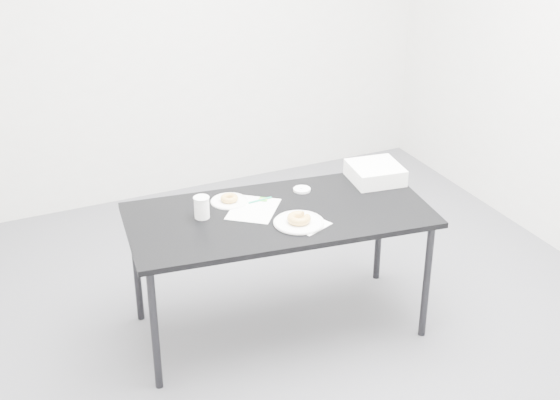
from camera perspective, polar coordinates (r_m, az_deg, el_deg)
name	(u,v)px	position (r m, az deg, el deg)	size (l,w,h in m)	color
floor	(288,330)	(4.41, 0.62, -9.49)	(4.00, 4.00, 0.00)	#4F4E53
wall_back	(166,13)	(5.58, -8.34, 13.37)	(4.00, 0.02, 2.70)	silver
table	(279,222)	(4.09, -0.07, -1.61)	(1.66, 0.93, 0.72)	black
scorecard	(253,209)	(4.10, -1.96, -0.66)	(0.23, 0.30, 0.00)	white
logo_patch	(263,199)	(4.19, -1.24, 0.05)	(0.05, 0.05, 0.00)	green
pen	(260,200)	(4.18, -1.46, 0.00)	(0.01, 0.01, 0.14)	#0E9B6D
napkin	(308,224)	(3.95, 2.03, -1.77)	(0.18, 0.18, 0.00)	white
plate_near	(299,223)	(3.95, 1.39, -1.66)	(0.26, 0.26, 0.01)	white
donut_near	(299,218)	(3.94, 1.40, -1.35)	(0.12, 0.12, 0.04)	gold
plate_far	(229,201)	(4.18, -3.73, -0.09)	(0.20, 0.20, 0.01)	white
donut_far	(229,198)	(4.17, -3.73, 0.14)	(0.09, 0.09, 0.03)	gold
coffee_cup	(202,207)	(4.01, -5.74, -0.53)	(0.08, 0.08, 0.12)	white
cup_lid	(302,190)	(4.30, 1.61, 0.77)	(0.10, 0.10, 0.01)	white
bakery_box	(375,173)	(4.44, 6.98, 2.00)	(0.28, 0.28, 0.09)	white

